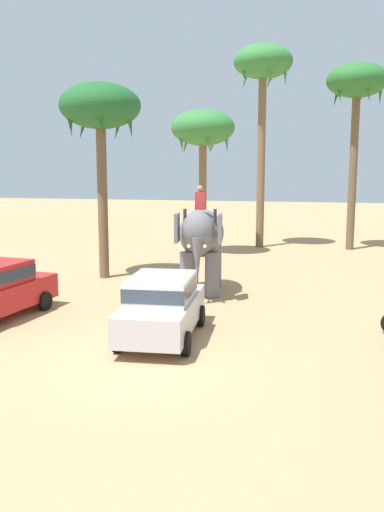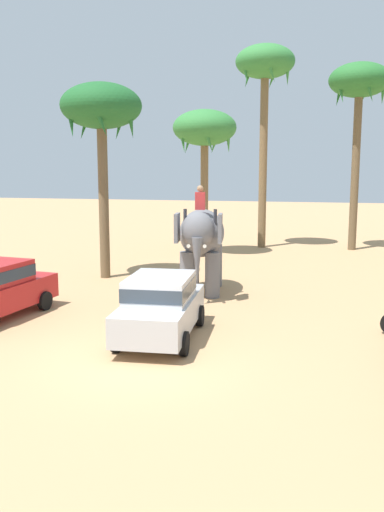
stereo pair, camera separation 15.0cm
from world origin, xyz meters
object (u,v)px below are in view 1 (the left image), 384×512
Objects in this scene: palm_tree_leaning_seaward at (203,131)px; elephant_with_mahout at (201,238)px; palm_tree_far_back at (263,71)px; car_sedan_foreground at (162,304)px; palm_tree_near_hut at (100,111)px; palm_tree_left_of_road at (357,87)px.

elephant_with_mahout is at bearing -78.62° from palm_tree_leaning_seaward.
elephant_with_mahout is 14.20m from palm_tree_far_back.
palm_tree_leaning_seaward is at bearing 97.42° from car_sedan_foreground.
palm_tree_leaning_seaward is (-2.61, -3.33, -3.36)m from palm_tree_far_back.
palm_tree_leaning_seaward reaches higher than car_sedan_foreground.
palm_tree_far_back reaches higher than car_sedan_foreground.
elephant_with_mahout is 0.51× the size of palm_tree_near_hut.
palm_tree_left_of_road is at bearing 24.87° from palm_tree_leaning_seaward.
palm_tree_left_of_road is 8.65m from palm_tree_leaning_seaward.
palm_tree_far_back is at bearing 87.46° from car_sedan_foreground.
car_sedan_foreground is at bearing -58.10° from palm_tree_near_hut.
car_sedan_foreground is 0.38× the size of palm_tree_far_back.
palm_tree_left_of_road is at bearing 64.37° from elephant_with_mahout.
palm_tree_near_hut is (-4.44, 1.81, 4.67)m from elephant_with_mahout.
palm_tree_leaning_seaward is (-1.73, 8.62, 4.26)m from elephant_with_mahout.
elephant_with_mahout is 0.36× the size of palm_tree_far_back.
car_sedan_foreground is 15.18m from palm_tree_leaning_seaward.
palm_tree_left_of_road is 1.35× the size of palm_tree_leaning_seaward.
palm_tree_near_hut is at bearing 121.90° from car_sedan_foreground.
palm_tree_left_of_road reaches higher than palm_tree_near_hut.
elephant_with_mahout is 6.69m from palm_tree_near_hut.
palm_tree_leaning_seaward is at bearing -155.13° from palm_tree_left_of_road.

